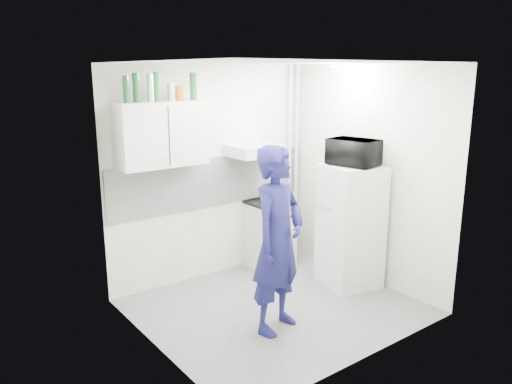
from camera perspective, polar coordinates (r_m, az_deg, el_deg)
floor at (r=5.61m, az=2.28°, el=-13.02°), size 2.80×2.80×0.00m
ceiling at (r=5.01m, az=2.57°, el=14.57°), size 2.80×2.80×0.00m
wall_back at (r=6.15m, az=-5.00°, el=2.19°), size 2.80×0.00×2.80m
wall_left at (r=4.43m, az=-11.72°, el=-2.61°), size 0.00×2.60×2.60m
wall_right at (r=6.13m, az=12.59°, el=1.86°), size 0.00×2.60×2.60m
person at (r=4.85m, az=2.52°, el=-5.52°), size 0.78×0.63×1.85m
stove at (r=6.57m, az=1.51°, el=-4.93°), size 0.53×0.53×0.85m
fridge at (r=6.02m, az=10.74°, el=-3.85°), size 0.72×0.72×1.46m
stove_top at (r=6.45m, az=1.53°, el=-1.23°), size 0.51×0.51×0.03m
saucepan at (r=6.47m, az=1.68°, el=-0.53°), size 0.20×0.20×0.11m
microwave at (r=5.82m, az=11.13°, el=4.48°), size 0.61×0.47×0.30m
bottle_a at (r=5.36m, az=-14.61°, el=11.30°), size 0.06×0.06×0.28m
bottle_b at (r=5.40m, az=-13.51°, el=11.51°), size 0.08×0.08×0.30m
bottle_c at (r=5.47m, az=-11.98°, el=11.59°), size 0.07×0.07×0.30m
bottle_d at (r=5.49m, az=-11.38°, el=11.69°), size 0.07×0.07×0.31m
canister_a at (r=5.58m, az=-9.71°, el=11.17°), size 0.08×0.08×0.19m
canister_b at (r=5.62m, az=-8.75°, el=11.08°), size 0.08×0.08×0.16m
bottle_e at (r=5.71m, az=-7.19°, el=11.88°), size 0.08×0.08×0.30m
upper_cabinet at (r=5.55m, az=-10.75°, el=6.50°), size 1.00×0.35×0.70m
range_hood at (r=6.15m, az=-0.25°, el=4.79°), size 0.60×0.50×0.14m
backsplash at (r=6.16m, az=-4.91°, el=1.25°), size 2.74×0.03×0.60m
pipe_a at (r=6.86m, az=4.60°, el=3.39°), size 0.05×0.05×2.60m
pipe_b at (r=6.78m, az=3.84°, el=3.28°), size 0.04×0.04×2.60m
ceiling_spot_fixture at (r=5.84m, az=9.09°, el=14.00°), size 0.10×0.10×0.02m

